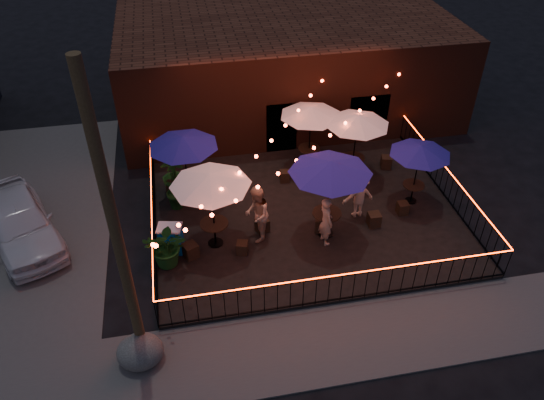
# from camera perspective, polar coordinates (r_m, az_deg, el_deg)

# --- Properties ---
(ground) EXTENTS (110.00, 110.00, 0.00)m
(ground) POSITION_cam_1_polar(r_m,az_deg,el_deg) (16.62, 5.27, -6.01)
(ground) COLOR black
(ground) RESTS_ON ground
(patio) EXTENTS (10.00, 8.00, 0.15)m
(patio) POSITION_cam_1_polar(r_m,az_deg,el_deg) (18.01, 3.62, -1.54)
(patio) COLOR black
(patio) RESTS_ON ground
(sidewalk) EXTENTS (18.00, 2.50, 0.05)m
(sidewalk) POSITION_cam_1_polar(r_m,az_deg,el_deg) (14.54, 8.74, -14.59)
(sidewalk) COLOR #494643
(sidewalk) RESTS_ON ground
(brick_building) EXTENTS (14.00, 8.00, 4.00)m
(brick_building) POSITION_cam_1_polar(r_m,az_deg,el_deg) (23.92, 1.48, 14.37)
(brick_building) COLOR #3A1B0F
(brick_building) RESTS_ON ground
(utility_pole) EXTENTS (0.26, 0.26, 8.00)m
(utility_pole) POSITION_cam_1_polar(r_m,az_deg,el_deg) (11.68, -16.39, -3.68)
(utility_pole) COLOR #3D2F18
(utility_pole) RESTS_ON ground
(fence_front) EXTENTS (10.00, 0.04, 1.04)m
(fence_front) POSITION_cam_1_polar(r_m,az_deg,el_deg) (14.81, 7.47, -9.36)
(fence_front) COLOR black
(fence_front) RESTS_ON patio
(fence_left) EXTENTS (0.04, 8.00, 1.04)m
(fence_left) POSITION_cam_1_polar(r_m,az_deg,el_deg) (17.28, -12.61, -1.98)
(fence_left) COLOR black
(fence_left) RESTS_ON patio
(fence_right) EXTENTS (0.04, 8.00, 1.04)m
(fence_right) POSITION_cam_1_polar(r_m,az_deg,el_deg) (19.34, 18.23, 1.67)
(fence_right) COLOR black
(fence_right) RESTS_ON patio
(festoon_lights) EXTENTS (10.02, 8.72, 1.32)m
(festoon_lights) POSITION_cam_1_polar(r_m,az_deg,el_deg) (16.13, 0.73, 4.11)
(festoon_lights) COLOR #FF3B20
(festoon_lights) RESTS_ON ground
(cafe_table_0) EXTENTS (2.56, 2.56, 2.65)m
(cafe_table_0) POSITION_cam_1_polar(r_m,az_deg,el_deg) (15.34, -6.65, 2.09)
(cafe_table_0) COLOR black
(cafe_table_0) RESTS_ON patio
(cafe_table_1) EXTENTS (3.04, 3.04, 2.55)m
(cafe_table_1) POSITION_cam_1_polar(r_m,az_deg,el_deg) (17.41, -9.55, 6.14)
(cafe_table_1) COLOR black
(cafe_table_1) RESTS_ON patio
(cafe_table_2) EXTENTS (3.05, 3.05, 2.78)m
(cafe_table_2) POSITION_cam_1_polar(r_m,az_deg,el_deg) (15.64, 6.33, 3.42)
(cafe_table_2) COLOR black
(cafe_table_2) RESTS_ON patio
(cafe_table_3) EXTENTS (2.49, 2.49, 2.48)m
(cafe_table_3) POSITION_cam_1_polar(r_m,az_deg,el_deg) (19.14, 4.22, 9.42)
(cafe_table_3) COLOR black
(cafe_table_3) RESTS_ON patio
(cafe_table_4) EXTENTS (2.19, 2.19, 2.25)m
(cafe_table_4) POSITION_cam_1_polar(r_m,az_deg,el_deg) (17.92, 15.70, 5.12)
(cafe_table_4) COLOR black
(cafe_table_4) RESTS_ON patio
(cafe_table_5) EXTENTS (2.38, 2.38, 2.50)m
(cafe_table_5) POSITION_cam_1_polar(r_m,az_deg,el_deg) (18.73, 9.18, 8.43)
(cafe_table_5) COLOR black
(cafe_table_5) RESTS_ON patio
(bistro_chair_0) EXTENTS (0.53, 0.53, 0.47)m
(bistro_chair_0) POSITION_cam_1_polar(r_m,az_deg,el_deg) (16.34, -8.75, -5.40)
(bistro_chair_0) COLOR black
(bistro_chair_0) RESTS_ON patio
(bistro_chair_1) EXTENTS (0.42, 0.42, 0.40)m
(bistro_chair_1) POSITION_cam_1_polar(r_m,az_deg,el_deg) (16.33, -3.21, -5.15)
(bistro_chair_1) COLOR black
(bistro_chair_1) RESTS_ON patio
(bistro_chair_2) EXTENTS (0.46, 0.46, 0.48)m
(bistro_chair_2) POSITION_cam_1_polar(r_m,az_deg,el_deg) (18.96, -10.63, 1.29)
(bistro_chair_2) COLOR black
(bistro_chair_2) RESTS_ON patio
(bistro_chair_3) EXTENTS (0.49, 0.49, 0.46)m
(bistro_chair_3) POSITION_cam_1_polar(r_m,az_deg,el_deg) (18.47, -6.48, 0.62)
(bistro_chair_3) COLOR black
(bistro_chair_3) RESTS_ON patio
(bistro_chair_4) EXTENTS (0.49, 0.49, 0.44)m
(bistro_chair_4) POSITION_cam_1_polar(r_m,az_deg,el_deg) (17.07, -1.06, -2.74)
(bistro_chair_4) COLOR black
(bistro_chair_4) RESTS_ON patio
(bistro_chair_5) EXTENTS (0.53, 0.53, 0.51)m
(bistro_chair_5) POSITION_cam_1_polar(r_m,az_deg,el_deg) (17.13, 5.40, -2.63)
(bistro_chair_5) COLOR black
(bistro_chair_5) RESTS_ON patio
(bistro_chair_6) EXTENTS (0.38, 0.38, 0.41)m
(bistro_chair_6) POSITION_cam_1_polar(r_m,az_deg,el_deg) (19.30, 1.37, 2.60)
(bistro_chair_6) COLOR black
(bistro_chair_6) RESTS_ON patio
(bistro_chair_7) EXTENTS (0.44, 0.44, 0.42)m
(bistro_chair_7) POSITION_cam_1_polar(r_m,az_deg,el_deg) (19.57, 5.91, 2.96)
(bistro_chair_7) COLOR black
(bistro_chair_7) RESTS_ON patio
(bistro_chair_8) EXTENTS (0.40, 0.40, 0.46)m
(bistro_chair_8) POSITION_cam_1_polar(r_m,az_deg,el_deg) (17.60, 10.91, -2.07)
(bistro_chair_8) COLOR black
(bistro_chair_8) RESTS_ON patio
(bistro_chair_9) EXTENTS (0.35, 0.35, 0.41)m
(bistro_chair_9) POSITION_cam_1_polar(r_m,az_deg,el_deg) (18.32, 13.87, -0.85)
(bistro_chair_9) COLOR black
(bistro_chair_9) RESTS_ON patio
(bistro_chair_10) EXTENTS (0.37, 0.37, 0.44)m
(bistro_chair_10) POSITION_cam_1_polar(r_m,az_deg,el_deg) (20.35, 7.83, 4.30)
(bistro_chair_10) COLOR black
(bistro_chair_10) RESTS_ON patio
(bistro_chair_11) EXTENTS (0.48, 0.48, 0.46)m
(bistro_chair_11) POSITION_cam_1_polar(r_m,az_deg,el_deg) (20.47, 12.17, 4.01)
(bistro_chair_11) COLOR black
(bistro_chair_11) RESTS_ON patio
(patron_a) EXTENTS (0.52, 0.68, 1.69)m
(patron_a) POSITION_cam_1_polar(r_m,az_deg,el_deg) (16.35, 5.82, -2.24)
(patron_a) COLOR tan
(patron_a) RESTS_ON patio
(patron_b) EXTENTS (0.88, 1.05, 1.93)m
(patron_b) POSITION_cam_1_polar(r_m,az_deg,el_deg) (16.33, -1.64, -1.54)
(patron_b) COLOR tan
(patron_b) RESTS_ON patio
(patron_c) EXTENTS (1.10, 0.68, 1.63)m
(patron_c) POSITION_cam_1_polar(r_m,az_deg,el_deg) (17.56, 9.30, 0.50)
(patron_c) COLOR #D2A58D
(patron_c) RESTS_ON patio
(potted_shrub_a) EXTENTS (1.53, 1.42, 1.42)m
(potted_shrub_a) POSITION_cam_1_polar(r_m,az_deg,el_deg) (15.92, -11.18, -4.85)
(potted_shrub_a) COLOR #193B10
(potted_shrub_a) RESTS_ON patio
(potted_shrub_b) EXTENTS (0.77, 0.63, 1.37)m
(potted_shrub_b) POSITION_cam_1_polar(r_m,az_deg,el_deg) (18.05, -10.15, 1.00)
(potted_shrub_b) COLOR #14400F
(potted_shrub_b) RESTS_ON patio
(potted_shrub_c) EXTENTS (0.95, 0.95, 1.49)m
(potted_shrub_c) POSITION_cam_1_polar(r_m,az_deg,el_deg) (18.75, -10.54, 2.74)
(potted_shrub_c) COLOR #0E3D0E
(potted_shrub_c) RESTS_ON patio
(cooler) EXTENTS (0.82, 0.67, 0.96)m
(cooler) POSITION_cam_1_polar(r_m,az_deg,el_deg) (16.47, -10.82, -4.11)
(cooler) COLOR blue
(cooler) RESTS_ON patio
(boulder) EXTENTS (1.23, 1.13, 0.80)m
(boulder) POSITION_cam_1_polar(r_m,az_deg,el_deg) (14.07, -13.99, -15.55)
(boulder) COLOR #454540
(boulder) RESTS_ON ground
(car_white) EXTENTS (3.51, 4.87, 1.54)m
(car_white) POSITION_cam_1_polar(r_m,az_deg,el_deg) (18.37, -25.50, -2.11)
(car_white) COLOR silver
(car_white) RESTS_ON ground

